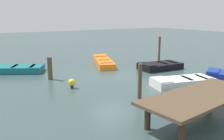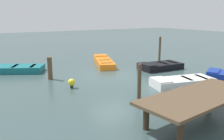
% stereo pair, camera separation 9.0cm
% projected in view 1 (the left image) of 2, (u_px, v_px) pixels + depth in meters
% --- Properties ---
extents(ground_plane, '(80.00, 80.00, 0.00)m').
position_uv_depth(ground_plane, '(112.00, 76.00, 14.36)').
color(ground_plane, '#384C4C').
extents(dock_segment, '(4.80, 2.37, 0.95)m').
position_uv_depth(dock_segment, '(200.00, 98.00, 8.09)').
color(dock_segment, brown).
rests_on(dock_segment, ground_plane).
extents(rowboat_white, '(3.38, 2.00, 0.46)m').
position_uv_depth(rowboat_white, '(182.00, 82.00, 12.27)').
color(rowboat_white, silver).
rests_on(rowboat_white, ground_plane).
extents(rowboat_teal, '(4.25, 3.22, 0.46)m').
position_uv_depth(rowboat_teal, '(9.00, 69.00, 15.20)').
color(rowboat_teal, '#14666B').
rests_on(rowboat_teal, ground_plane).
extents(rowboat_black, '(2.92, 1.67, 0.46)m').
position_uv_depth(rowboat_black, '(160.00, 66.00, 16.07)').
color(rowboat_black, black).
rests_on(rowboat_black, ground_plane).
extents(rowboat_orange, '(2.44, 4.16, 0.46)m').
position_uv_depth(rowboat_orange, '(103.00, 62.00, 17.54)').
color(rowboat_orange, orange).
rests_on(rowboat_orange, ground_plane).
extents(mooring_piling_far_left, '(0.27, 0.27, 1.27)m').
position_uv_depth(mooring_piling_far_left, '(50.00, 68.00, 13.41)').
color(mooring_piling_far_left, brown).
rests_on(mooring_piling_far_left, ground_plane).
extents(mooring_piling_mid_right, '(0.18, 0.18, 1.54)m').
position_uv_depth(mooring_piling_mid_right, '(140.00, 81.00, 10.28)').
color(mooring_piling_mid_right, brown).
rests_on(mooring_piling_mid_right, ground_plane).
extents(mooring_piling_mid_left, '(0.17, 0.17, 1.88)m').
position_uv_depth(mooring_piling_mid_left, '(159.00, 49.00, 18.95)').
color(mooring_piling_mid_left, brown).
rests_on(mooring_piling_mid_left, ground_plane).
extents(marker_buoy, '(0.36, 0.36, 0.48)m').
position_uv_depth(marker_buoy, '(72.00, 83.00, 11.87)').
color(marker_buoy, '#262626').
rests_on(marker_buoy, ground_plane).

